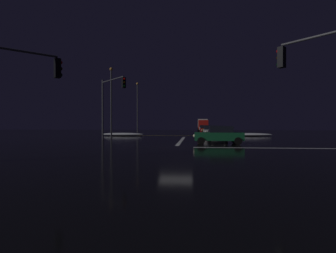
# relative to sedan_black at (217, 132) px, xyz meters

# --- Properties ---
(ground) EXTENTS (120.00, 120.00, 0.10)m
(ground) POSITION_rel_sedan_black_xyz_m (-3.98, -10.74, -0.85)
(ground) COLOR black
(stop_line_north) EXTENTS (0.35, 14.70, 0.01)m
(stop_line_north) POSITION_rel_sedan_black_xyz_m (-3.98, -2.17, -0.80)
(stop_line_north) COLOR white
(stop_line_north) RESTS_ON ground
(centre_line_ns) EXTENTS (22.00, 0.15, 0.01)m
(centre_line_ns) POSITION_rel_sedan_black_xyz_m (-3.98, 9.43, -0.80)
(centre_line_ns) COLOR yellow
(centre_line_ns) RESTS_ON ground
(crosswalk_bar_east) EXTENTS (14.70, 0.40, 0.01)m
(crosswalk_bar_east) POSITION_rel_sedan_black_xyz_m (4.69, -10.74, -0.80)
(crosswalk_bar_east) COLOR white
(crosswalk_bar_east) RESTS_ON ground
(snow_bank_left_curb) EXTENTS (6.40, 1.50, 0.45)m
(snow_bank_left_curb) POSITION_rel_sedan_black_xyz_m (-13.35, 7.84, -0.57)
(snow_bank_left_curb) COLOR white
(snow_bank_left_curb) RESTS_ON ground
(snow_bank_right_curb) EXTENTS (6.63, 1.50, 0.45)m
(snow_bank_right_curb) POSITION_rel_sedan_black_xyz_m (5.39, 8.70, -0.58)
(snow_bank_right_curb) COLOR white
(snow_bank_right_curb) RESTS_ON ground
(sedan_black) EXTENTS (2.02, 4.33, 1.57)m
(sedan_black) POSITION_rel_sedan_black_xyz_m (0.00, 0.00, 0.00)
(sedan_black) COLOR black
(sedan_black) RESTS_ON ground
(sedan_silver) EXTENTS (2.02, 4.33, 1.57)m
(sedan_silver) POSITION_rel_sedan_black_xyz_m (-0.40, 6.29, 0.00)
(sedan_silver) COLOR #B7B7BC
(sedan_silver) RESTS_ON ground
(sedan_orange) EXTENTS (2.02, 4.33, 1.57)m
(sedan_orange) POSITION_rel_sedan_black_xyz_m (-0.31, 11.87, 0.00)
(sedan_orange) COLOR #C66014
(sedan_orange) RESTS_ON ground
(sedan_red) EXTENTS (2.02, 4.33, 1.57)m
(sedan_red) POSITION_rel_sedan_black_xyz_m (-0.65, 17.45, 0.00)
(sedan_red) COLOR maroon
(sedan_red) RESTS_ON ground
(sedan_white) EXTENTS (2.02, 4.33, 1.57)m
(sedan_white) POSITION_rel_sedan_black_xyz_m (-0.65, 24.25, 0.00)
(sedan_white) COLOR silver
(sedan_white) RESTS_ON ground
(sedan_gray) EXTENTS (2.02, 4.33, 1.57)m
(sedan_gray) POSITION_rel_sedan_black_xyz_m (-0.46, 30.19, 0.00)
(sedan_gray) COLOR slate
(sedan_gray) RESTS_ON ground
(box_truck) EXTENTS (2.68, 8.28, 3.08)m
(box_truck) POSITION_rel_sedan_black_xyz_m (-0.42, 37.48, 0.91)
(box_truck) COLOR red
(box_truck) RESTS_ON ground
(sedan_green_crossing) EXTENTS (4.33, 2.02, 1.57)m
(sedan_green_crossing) POSITION_rel_sedan_black_xyz_m (-0.43, -7.06, 0.00)
(sedan_green_crossing) COLOR #14512D
(sedan_green_crossing) RESTS_ON ground
(traffic_signal_nw) EXTENTS (3.71, 3.71, 6.78)m
(traffic_signal_nw) POSITION_rel_sedan_black_xyz_m (-11.55, -3.17, 3.90)
(traffic_signal_nw) COLOR #4C4C51
(traffic_signal_nw) RESTS_ON ground
(traffic_signal_sw) EXTENTS (3.24, 3.24, 5.72)m
(traffic_signal_sw) POSITION_rel_sedan_black_xyz_m (-11.64, -18.40, 3.16)
(traffic_signal_sw) COLOR #4C4C51
(traffic_signal_sw) RESTS_ON ground
(streetlamp_left_far) EXTENTS (0.44, 0.44, 9.87)m
(streetlamp_left_far) POSITION_rel_sedan_black_xyz_m (-13.65, 19.43, 4.84)
(streetlamp_left_far) COLOR #424247
(streetlamp_left_far) RESTS_ON ground
(streetlamp_left_near) EXTENTS (0.44, 0.44, 9.33)m
(streetlamp_left_near) POSITION_rel_sedan_black_xyz_m (-13.65, 3.43, 4.56)
(streetlamp_left_near) COLOR #424247
(streetlamp_left_near) RESTS_ON ground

